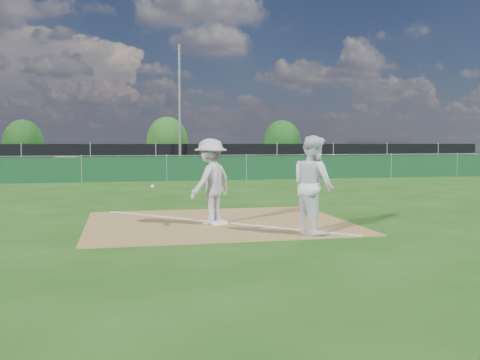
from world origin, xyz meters
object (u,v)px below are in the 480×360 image
object	(u,v)px
play_at_first	(211,182)
car_right	(226,159)
first_base	(216,222)
tree_mid	(167,140)
car_left	(55,159)
tree_right	(282,142)
light_pole	(180,109)
car_mid	(128,158)
runner	(313,185)
tree_left	(23,142)

from	to	relation	value
play_at_first	car_right	xyz separation A→B (m)	(5.52, 26.35, -0.32)
first_base	tree_mid	world-z (taller)	tree_mid
car_left	tree_right	distance (m)	18.84
first_base	tree_mid	distance (m)	32.48
first_base	car_left	bearing A→B (deg)	103.88
first_base	car_left	world-z (taller)	car_left
play_at_first	light_pole	bearing A→B (deg)	85.55
car_right	tree_mid	xyz separation A→B (m)	(-3.71, 6.00, 1.40)
car_mid	car_left	bearing A→B (deg)	90.27
runner	tree_mid	xyz separation A→B (m)	(-0.05, 33.97, 1.05)
car_left	tree_right	xyz separation A→B (m)	(17.81, 6.02, 1.20)
first_base	car_right	bearing A→B (deg)	78.44
car_right	tree_left	xyz separation A→B (m)	(-15.01, 6.87, 1.24)
play_at_first	tree_mid	size ratio (longest dim) A/B	0.52
first_base	runner	xyz separation A→B (m)	(1.73, -1.59, 0.95)
light_pole	play_at_first	size ratio (longest dim) A/B	3.85
car_right	tree_right	size ratio (longest dim) A/B	1.20
first_base	car_right	xyz separation A→B (m)	(5.40, 26.38, 0.61)
light_pole	runner	world-z (taller)	light_pole
car_mid	tree_mid	bearing A→B (deg)	-37.65
light_pole	play_at_first	bearing A→B (deg)	-94.45
light_pole	car_left	xyz separation A→B (m)	(-7.98, 3.91, -3.25)
runner	tree_left	bearing A→B (deg)	5.43
play_at_first	tree_left	size ratio (longest dim) A/B	0.56
runner	car_right	xyz separation A→B (m)	(3.66, 27.97, -0.34)
car_left	car_mid	size ratio (longest dim) A/B	0.92
car_mid	tree_left	bearing A→B (deg)	42.19
car_left	tree_mid	bearing A→B (deg)	-63.66
light_pole	car_left	distance (m)	9.46
first_base	runner	bearing A→B (deg)	-42.53
light_pole	runner	xyz separation A→B (m)	(0.15, -23.57, -2.99)
runner	first_base	bearing A→B (deg)	34.86
tree_mid	tree_right	distance (m)	9.74
car_mid	tree_left	xyz separation A→B (m)	(-8.04, 6.65, 1.13)
light_pole	car_mid	distance (m)	6.46
first_base	car_left	size ratio (longest dim) A/B	0.09
car_right	runner	bearing A→B (deg)	162.95
runner	tree_mid	bearing A→B (deg)	-12.53
runner	car_left	world-z (taller)	runner
tree_mid	tree_right	bearing A→B (deg)	-2.78
light_pole	tree_left	size ratio (longest dim) A/B	2.15
light_pole	tree_mid	xyz separation A→B (m)	(0.10, 10.40, -1.93)
car_left	play_at_first	bearing A→B (deg)	-178.83
play_at_first	car_left	bearing A→B (deg)	103.64
tree_left	car_right	bearing A→B (deg)	-24.60
car_left	tree_right	world-z (taller)	tree_right
car_left	tree_left	distance (m)	8.13
tree_left	light_pole	bearing A→B (deg)	-45.19
light_pole	car_left	world-z (taller)	light_pole
car_mid	tree_mid	size ratio (longest dim) A/B	1.17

